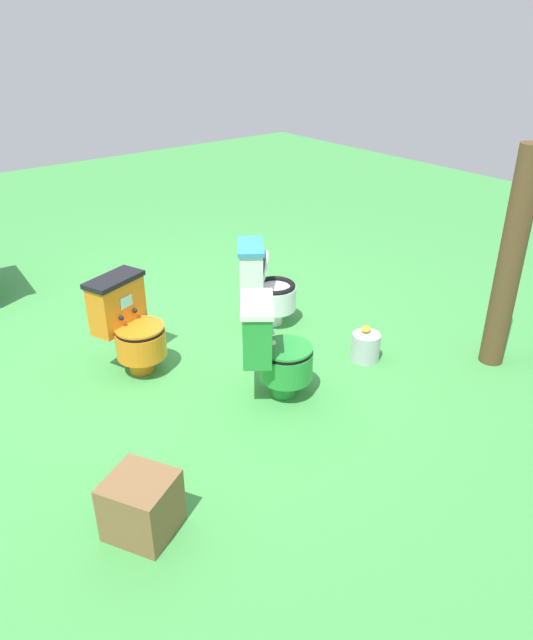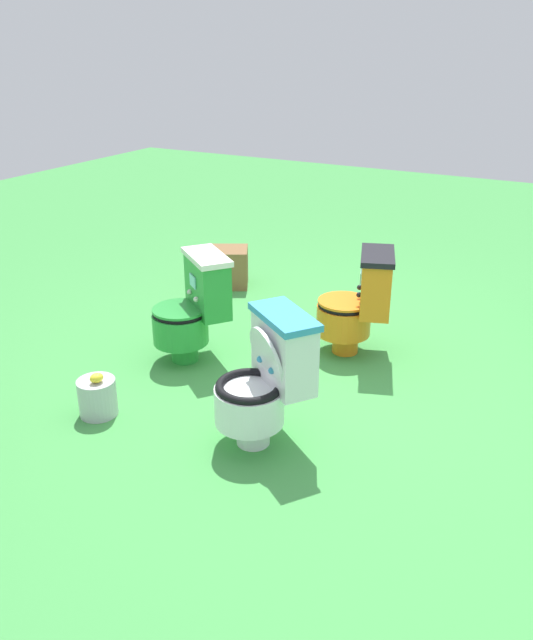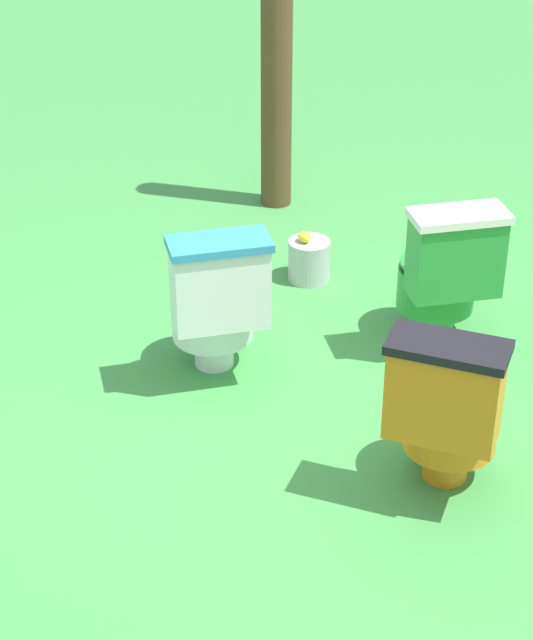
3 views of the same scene
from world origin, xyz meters
name	(u,v)px [view 2 (image 2 of 3)]	position (x,y,z in m)	size (l,w,h in m)	color
ground	(340,379)	(0.00, 0.00, 0.00)	(14.00, 14.00, 0.00)	#429947
toilet_green	(193,308)	(0.20, -0.99, 0.37)	(0.64, 0.62, 0.73)	green
toilet_orange	(358,303)	(-0.41, -0.06, 0.37)	(0.54, 0.60, 0.73)	orange
toilet_white	(265,379)	(0.82, -0.10, 0.37)	(0.63, 0.61, 0.73)	white
small_crate	(229,267)	(-1.12, -1.53, 0.17)	(0.33, 0.32, 0.33)	brown
lemon_bucket	(97,396)	(1.06, -1.07, 0.12)	(0.22, 0.22, 0.28)	#B7B7BF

